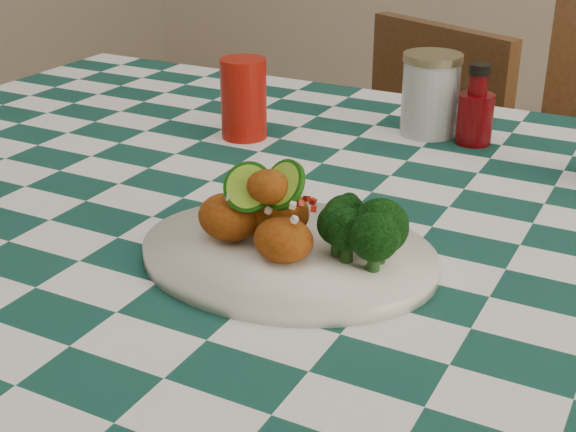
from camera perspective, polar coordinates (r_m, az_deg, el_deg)
The scene contains 7 objects.
plate at distance 0.85m, azimuth 0.00°, elevation -2.81°, with size 0.32×0.25×0.02m, color silver, non-canonical shape.
fried_chicken_pile at distance 0.84m, azimuth -1.07°, elevation 0.57°, with size 0.13×0.10×0.08m, color #99430E, non-canonical shape.
broccoli_side at distance 0.82m, azimuth 4.95°, elevation -0.95°, with size 0.09×0.09×0.07m, color black, non-canonical shape.
red_tumbler at distance 1.22m, azimuth -3.17°, elevation 8.33°, with size 0.07×0.07×0.12m, color #9E1208.
ketchup_bottle at distance 1.23m, azimuth 13.24°, elevation 7.73°, with size 0.05×0.05×0.12m, color #5F0407, non-canonical shape.
mason_jar at distance 1.26m, azimuth 10.09°, elevation 8.51°, with size 0.09×0.09×0.13m, color #B2BCBA, non-canonical shape.
wooden_chair_left at distance 1.81m, azimuth 6.20°, elevation -0.66°, with size 0.39×0.41×0.85m, color #472814, non-canonical shape.
Camera 1 is at (0.35, -0.83, 1.19)m, focal length 50.00 mm.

